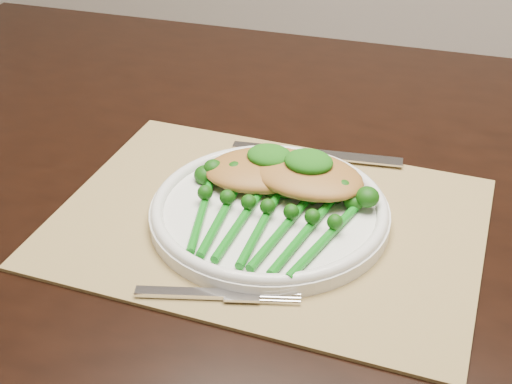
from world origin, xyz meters
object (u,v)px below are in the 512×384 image
(placemat, at_px, (268,222))
(chicken_fillet_left, at_px, (265,170))
(dinner_plate, at_px, (270,210))
(broccolini_bundle, at_px, (261,225))
(dining_table, at_px, (324,368))

(placemat, relative_size, chicken_fillet_left, 3.35)
(placemat, distance_m, dinner_plate, 0.02)
(placemat, relative_size, dinner_plate, 1.75)
(chicken_fillet_left, xyz_separation_m, broccolini_bundle, (0.03, -0.10, -0.01))
(dining_table, relative_size, chicken_fillet_left, 11.27)
(dinner_plate, bearing_deg, broccolini_bundle, -84.24)
(dining_table, bearing_deg, dinner_plate, -111.27)
(dining_table, distance_m, broccolini_bundle, 0.44)
(placemat, distance_m, broccolini_bundle, 0.05)
(chicken_fillet_left, distance_m, broccolini_bundle, 0.10)
(dinner_plate, height_order, chicken_fillet_left, chicken_fillet_left)
(dining_table, height_order, broccolini_bundle, broccolini_bundle)
(dinner_plate, height_order, broccolini_bundle, broccolini_bundle)
(broccolini_bundle, bearing_deg, placemat, 100.11)
(dining_table, bearing_deg, placemat, -111.30)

